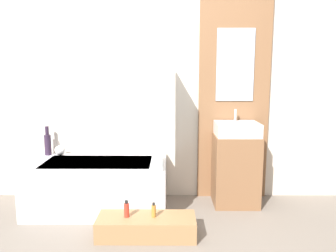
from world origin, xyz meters
TOP-DOWN VIEW (x-y plane):
  - wall_tiled_back at (0.00, 1.58)m, footprint 4.20×0.06m
  - wall_wood_accent at (0.79, 1.53)m, footprint 0.78×0.04m
  - bathtub at (-0.67, 1.16)m, footprint 1.40×0.74m
  - glass_shower_screen at (0.00, 1.06)m, footprint 0.01×0.49m
  - wooden_step_bench at (-0.13, 0.57)m, footprint 0.86×0.32m
  - vanity_cabinet at (0.79, 1.31)m, footprint 0.47×0.41m
  - sink at (0.79, 1.31)m, footprint 0.45×0.39m
  - vase_tall_dark at (-1.28, 1.44)m, footprint 0.07×0.07m
  - vase_round_light at (-1.14, 1.42)m, footprint 0.11×0.11m
  - bottle_soap_primary at (-0.30, 0.57)m, footprint 0.05×0.05m
  - bottle_soap_secondary at (-0.06, 0.57)m, footprint 0.04×0.04m

SIDE VIEW (x-z plane):
  - wooden_step_bench at x=-0.13m, z-range 0.00..0.18m
  - bottle_soap_secondary at x=-0.06m, z-range 0.17..0.30m
  - bottle_soap_primary at x=-0.30m, z-range 0.17..0.32m
  - bathtub at x=-0.67m, z-range 0.00..0.51m
  - vanity_cabinet at x=0.79m, z-range 0.00..0.76m
  - vase_round_light at x=-1.14m, z-range 0.51..0.62m
  - vase_tall_dark at x=-1.28m, z-range 0.48..0.80m
  - sink at x=0.79m, z-range 0.69..0.96m
  - glass_shower_screen at x=0.00m, z-range 0.51..1.66m
  - wall_tiled_back at x=0.00m, z-range 0.00..2.60m
  - wall_wood_accent at x=0.79m, z-range 0.01..2.61m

